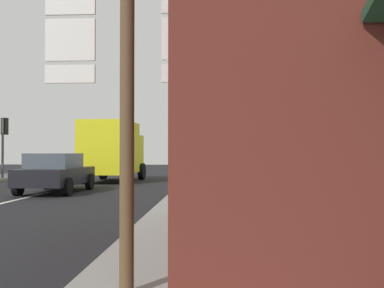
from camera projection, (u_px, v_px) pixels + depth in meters
name	position (u px, v px, depth m)	size (l,w,h in m)	color
ground_plane	(26.00, 198.00, 14.66)	(80.00, 80.00, 0.00)	black
sidewalk_right	(206.00, 204.00, 12.36)	(2.58, 44.00, 0.14)	gray
sedan_far	(56.00, 172.00, 16.56)	(1.98, 4.20, 1.47)	black
delivery_truck	(113.00, 150.00, 22.70)	(2.72, 5.11, 3.05)	yellow
route_sign_post	(127.00, 111.00, 4.30)	(1.66, 0.14, 3.20)	brown
traffic_light_near_right	(179.00, 120.00, 15.01)	(0.30, 0.49, 3.51)	#47474C
traffic_light_far_right	(191.00, 132.00, 22.98)	(0.30, 0.49, 3.44)	#47474C
traffic_light_far_left	(4.00, 134.00, 23.69)	(0.30, 0.49, 3.36)	#47474C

